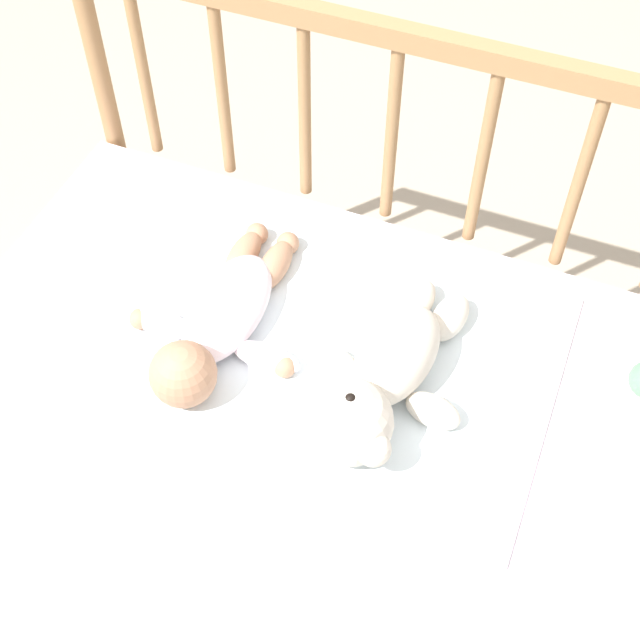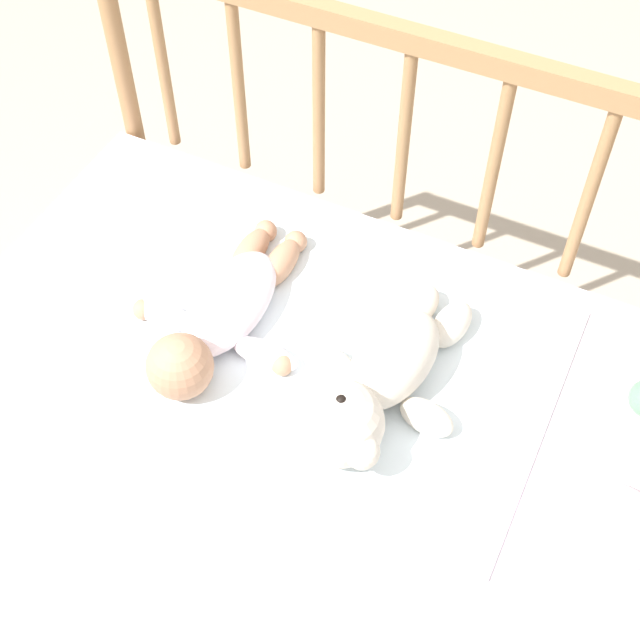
% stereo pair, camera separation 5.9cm
% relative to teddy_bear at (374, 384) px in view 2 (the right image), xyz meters
% --- Properties ---
extents(ground_plane, '(12.00, 12.00, 0.00)m').
position_rel_teddy_bear_xyz_m(ground_plane, '(-0.13, 0.08, -0.56)').
color(ground_plane, tan).
extents(crib_mattress, '(1.18, 0.59, 0.50)m').
position_rel_teddy_bear_xyz_m(crib_mattress, '(-0.13, 0.08, -0.31)').
color(crib_mattress, silver).
rests_on(crib_mattress, ground_plane).
extents(crib_rail, '(1.18, 0.04, 0.90)m').
position_rel_teddy_bear_xyz_m(crib_rail, '(-0.13, 0.40, 0.07)').
color(crib_rail, '#997047').
rests_on(crib_rail, ground_plane).
extents(blanket, '(0.81, 0.52, 0.01)m').
position_rel_teddy_bear_xyz_m(blanket, '(-0.15, 0.06, -0.05)').
color(blanket, white).
rests_on(blanket, crib_mattress).
extents(teddy_bear, '(0.27, 0.40, 0.13)m').
position_rel_teddy_bear_xyz_m(teddy_bear, '(0.00, 0.00, 0.00)').
color(teddy_bear, silver).
rests_on(teddy_bear, crib_mattress).
extents(baby, '(0.31, 0.41, 0.11)m').
position_rel_teddy_bear_xyz_m(baby, '(-0.28, 0.03, -0.02)').
color(baby, white).
rests_on(baby, crib_mattress).
extents(small_pillow, '(0.19, 0.13, 0.06)m').
position_rel_teddy_bear_xyz_m(small_pillow, '(0.38, -0.05, -0.03)').
color(small_pillow, silver).
rests_on(small_pillow, crib_mattress).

